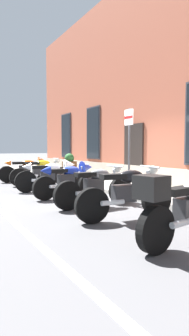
{
  "coord_description": "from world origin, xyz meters",
  "views": [
    {
      "loc": [
        6.79,
        -4.45,
        1.35
      ],
      "look_at": [
        -0.0,
        -0.39,
        0.78
      ],
      "focal_mm": 29.19,
      "sensor_mm": 36.0,
      "label": 1
    }
  ],
  "objects_px": {
    "motorcycle_grey_naked": "(96,186)",
    "motorcycle_orange_sport": "(28,168)",
    "motorcycle_silver_touring": "(186,206)",
    "barrel_planter": "(69,167)",
    "motorcycle_white_sport": "(52,174)",
    "motorcycle_yellow_naked": "(41,172)",
    "motorcycle_black_naked": "(127,194)",
    "parking_sign": "(129,138)",
    "motorcycle_blue_sport": "(70,178)"
  },
  "relations": [
    {
      "from": "motorcycle_grey_naked",
      "to": "motorcycle_orange_sport",
      "type": "bearing_deg",
      "value": 179.16
    },
    {
      "from": "motorcycle_silver_touring",
      "to": "barrel_planter",
      "type": "height_order",
      "value": "motorcycle_silver_touring"
    },
    {
      "from": "motorcycle_silver_touring",
      "to": "motorcycle_white_sport",
      "type": "bearing_deg",
      "value": 177.98
    },
    {
      "from": "motorcycle_yellow_naked",
      "to": "motorcycle_grey_naked",
      "type": "height_order",
      "value": "motorcycle_yellow_naked"
    },
    {
      "from": "motorcycle_black_naked",
      "to": "motorcycle_white_sport",
      "type": "bearing_deg",
      "value": 178.89
    },
    {
      "from": "motorcycle_yellow_naked",
      "to": "motorcycle_white_sport",
      "type": "distance_m",
      "value": 1.52
    },
    {
      "from": "motorcycle_orange_sport",
      "to": "parking_sign",
      "type": "height_order",
      "value": "parking_sign"
    },
    {
      "from": "motorcycle_white_sport",
      "to": "motorcycle_grey_naked",
      "type": "bearing_deg",
      "value": 0.55
    },
    {
      "from": "motorcycle_orange_sport",
      "to": "motorcycle_black_naked",
      "type": "relative_size",
      "value": 1.04
    },
    {
      "from": "motorcycle_orange_sport",
      "to": "motorcycle_blue_sport",
      "type": "relative_size",
      "value": 1.07
    },
    {
      "from": "motorcycle_orange_sport",
      "to": "motorcycle_yellow_naked",
      "type": "distance_m",
      "value": 1.33
    },
    {
      "from": "motorcycle_orange_sport",
      "to": "motorcycle_silver_touring",
      "type": "xyz_separation_m",
      "value": [
        8.3,
        -0.3,
        -0.01
      ]
    },
    {
      "from": "motorcycle_silver_touring",
      "to": "motorcycle_yellow_naked",
      "type": "bearing_deg",
      "value": 176.9
    },
    {
      "from": "motorcycle_yellow_naked",
      "to": "barrel_planter",
      "type": "distance_m",
      "value": 1.91
    },
    {
      "from": "motorcycle_white_sport",
      "to": "parking_sign",
      "type": "bearing_deg",
      "value": 43.26
    },
    {
      "from": "motorcycle_orange_sport",
      "to": "motorcycle_white_sport",
      "type": "height_order",
      "value": "motorcycle_white_sport"
    },
    {
      "from": "motorcycle_white_sport",
      "to": "barrel_planter",
      "type": "height_order",
      "value": "barrel_planter"
    },
    {
      "from": "parking_sign",
      "to": "barrel_planter",
      "type": "bearing_deg",
      "value": 178.06
    },
    {
      "from": "motorcycle_yellow_naked",
      "to": "motorcycle_grey_naked",
      "type": "xyz_separation_m",
      "value": [
        4.19,
        -0.16,
        -0.02
      ]
    },
    {
      "from": "motorcycle_orange_sport",
      "to": "motorcycle_grey_naked",
      "type": "bearing_deg",
      "value": -0.84
    },
    {
      "from": "motorcycle_orange_sport",
      "to": "barrel_planter",
      "type": "bearing_deg",
      "value": 79.02
    },
    {
      "from": "motorcycle_black_naked",
      "to": "motorcycle_silver_touring",
      "type": "relative_size",
      "value": 0.97
    },
    {
      "from": "motorcycle_black_naked",
      "to": "barrel_planter",
      "type": "relative_size",
      "value": 2.01
    },
    {
      "from": "motorcycle_black_naked",
      "to": "motorcycle_grey_naked",
      "type": "bearing_deg",
      "value": 175.44
    },
    {
      "from": "motorcycle_white_sport",
      "to": "motorcycle_blue_sport",
      "type": "bearing_deg",
      "value": -0.13
    },
    {
      "from": "motorcycle_silver_touring",
      "to": "barrel_planter",
      "type": "xyz_separation_m",
      "value": [
        -7.96,
        2.01,
        0.0
      ]
    },
    {
      "from": "motorcycle_white_sport",
      "to": "motorcycle_orange_sport",
      "type": "bearing_deg",
      "value": 177.84
    },
    {
      "from": "motorcycle_blue_sport",
      "to": "motorcycle_black_naked",
      "type": "height_order",
      "value": "motorcycle_black_naked"
    },
    {
      "from": "motorcycle_yellow_naked",
      "to": "motorcycle_blue_sport",
      "type": "xyz_separation_m",
      "value": [
        2.84,
        -0.19,
        0.06
      ]
    },
    {
      "from": "motorcycle_white_sport",
      "to": "motorcycle_blue_sport",
      "type": "height_order",
      "value": "motorcycle_white_sport"
    },
    {
      "from": "motorcycle_white_sport",
      "to": "motorcycle_silver_touring",
      "type": "bearing_deg",
      "value": -2.02
    },
    {
      "from": "motorcycle_orange_sport",
      "to": "motorcycle_grey_naked",
      "type": "xyz_separation_m",
      "value": [
        5.51,
        -0.08,
        -0.08
      ]
    },
    {
      "from": "motorcycle_yellow_naked",
      "to": "barrel_planter",
      "type": "relative_size",
      "value": 2.15
    },
    {
      "from": "motorcycle_grey_naked",
      "to": "motorcycle_silver_touring",
      "type": "xyz_separation_m",
      "value": [
        2.78,
        -0.22,
        0.07
      ]
    },
    {
      "from": "parking_sign",
      "to": "motorcycle_silver_touring",
      "type": "bearing_deg",
      "value": -26.9
    },
    {
      "from": "motorcycle_blue_sport",
      "to": "barrel_planter",
      "type": "bearing_deg",
      "value": 154.55
    },
    {
      "from": "motorcycle_grey_naked",
      "to": "motorcycle_silver_touring",
      "type": "distance_m",
      "value": 2.79
    },
    {
      "from": "motorcycle_orange_sport",
      "to": "motorcycle_blue_sport",
      "type": "distance_m",
      "value": 4.17
    },
    {
      "from": "motorcycle_yellow_naked",
      "to": "motorcycle_black_naked",
      "type": "xyz_separation_m",
      "value": [
        5.49,
        -0.26,
        0.0
      ]
    },
    {
      "from": "motorcycle_white_sport",
      "to": "barrel_planter",
      "type": "xyz_separation_m",
      "value": [
        -2.5,
        1.82,
        -0.01
      ]
    },
    {
      "from": "motorcycle_grey_naked",
      "to": "parking_sign",
      "type": "xyz_separation_m",
      "value": [
        -0.9,
        1.65,
        1.18
      ]
    },
    {
      "from": "motorcycle_white_sport",
      "to": "parking_sign",
      "type": "relative_size",
      "value": 0.89
    },
    {
      "from": "motorcycle_grey_naked",
      "to": "motorcycle_black_naked",
      "type": "distance_m",
      "value": 1.3
    },
    {
      "from": "motorcycle_white_sport",
      "to": "barrel_planter",
      "type": "distance_m",
      "value": 3.09
    },
    {
      "from": "motorcycle_grey_naked",
      "to": "parking_sign",
      "type": "distance_m",
      "value": 2.22
    },
    {
      "from": "motorcycle_blue_sport",
      "to": "motorcycle_orange_sport",
      "type": "bearing_deg",
      "value": 178.49
    },
    {
      "from": "parking_sign",
      "to": "motorcycle_white_sport",
      "type": "bearing_deg",
      "value": -136.74
    },
    {
      "from": "motorcycle_black_naked",
      "to": "barrel_planter",
      "type": "xyz_separation_m",
      "value": [
        -6.48,
        1.9,
        0.05
      ]
    },
    {
      "from": "motorcycle_white_sport",
      "to": "motorcycle_yellow_naked",
      "type": "bearing_deg",
      "value": 173.0
    },
    {
      "from": "motorcycle_yellow_naked",
      "to": "motorcycle_black_naked",
      "type": "distance_m",
      "value": 5.49
    }
  ]
}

